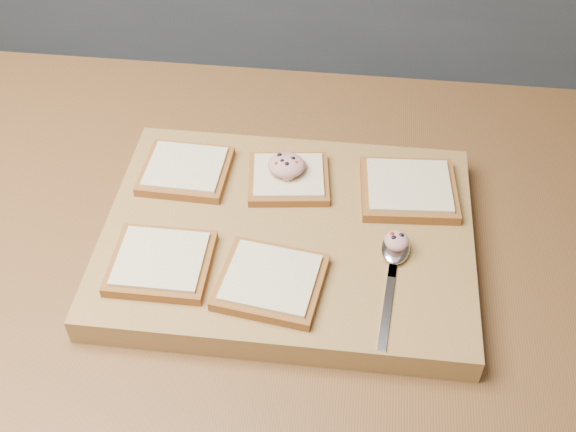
% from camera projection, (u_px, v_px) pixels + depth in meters
% --- Properties ---
extents(island_counter, '(2.00, 0.80, 0.90)m').
position_uv_depth(island_counter, '(203.00, 395.00, 1.33)').
color(island_counter, slate).
rests_on(island_counter, ground).
extents(cutting_board, '(0.49, 0.37, 0.04)m').
position_uv_depth(cutting_board, '(288.00, 238.00, 0.97)').
color(cutting_board, '#9D7343').
rests_on(cutting_board, island_counter).
extents(bread_far_left, '(0.12, 0.11, 0.02)m').
position_uv_depth(bread_far_left, '(186.00, 170.00, 1.02)').
color(bread_far_left, brown).
rests_on(bread_far_left, cutting_board).
extents(bread_far_center, '(0.12, 0.12, 0.02)m').
position_uv_depth(bread_far_center, '(289.00, 178.00, 1.01)').
color(bread_far_center, brown).
rests_on(bread_far_center, cutting_board).
extents(bread_far_right, '(0.14, 0.13, 0.02)m').
position_uv_depth(bread_far_right, '(409.00, 189.00, 0.99)').
color(bread_far_right, brown).
rests_on(bread_far_right, cutting_board).
extents(bread_near_left, '(0.12, 0.11, 0.02)m').
position_uv_depth(bread_near_left, '(161.00, 262.00, 0.90)').
color(bread_near_left, brown).
rests_on(bread_near_left, cutting_board).
extents(bread_near_center, '(0.14, 0.13, 0.02)m').
position_uv_depth(bread_near_center, '(271.00, 281.00, 0.88)').
color(bread_near_center, brown).
rests_on(bread_near_center, cutting_board).
extents(tuna_salad_dollop, '(0.05, 0.05, 0.02)m').
position_uv_depth(tuna_salad_dollop, '(286.00, 165.00, 1.00)').
color(tuna_salad_dollop, tan).
rests_on(tuna_salad_dollop, bread_far_center).
extents(spoon, '(0.04, 0.18, 0.01)m').
position_uv_depth(spoon, '(394.00, 257.00, 0.91)').
color(spoon, silver).
rests_on(spoon, cutting_board).
extents(spoon_salad, '(0.03, 0.03, 0.02)m').
position_uv_depth(spoon_salad, '(397.00, 240.00, 0.91)').
color(spoon_salad, tan).
rests_on(spoon_salad, spoon).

